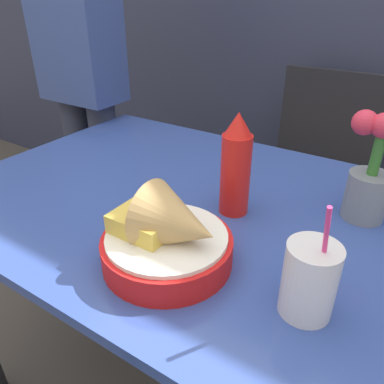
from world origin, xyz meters
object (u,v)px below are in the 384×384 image
object	(u,v)px
ketchup_bottle	(235,167)
food_basket	(170,238)
drink_cup	(309,282)
chair_far_window	(316,168)
flower_vase	(372,174)
person_standing	(79,58)

from	to	relation	value
ketchup_bottle	food_basket	bearing A→B (deg)	-92.90
drink_cup	ketchup_bottle	bearing A→B (deg)	139.06
chair_far_window	food_basket	size ratio (longest dim) A/B	3.82
flower_vase	chair_far_window	bearing A→B (deg)	111.95
food_basket	person_standing	distance (m)	1.02
chair_far_window	food_basket	distance (m)	1.05
ketchup_bottle	drink_cup	size ratio (longest dim) A/B	1.09
person_standing	ketchup_bottle	bearing A→B (deg)	-22.50
chair_far_window	ketchup_bottle	world-z (taller)	ketchup_bottle
ketchup_bottle	person_standing	world-z (taller)	person_standing
ketchup_bottle	person_standing	bearing A→B (deg)	157.50
drink_cup	flower_vase	distance (m)	0.34
ketchup_bottle	chair_far_window	bearing A→B (deg)	90.83
drink_cup	chair_far_window	bearing A→B (deg)	103.84
drink_cup	person_standing	distance (m)	1.22
food_basket	flower_vase	size ratio (longest dim) A/B	1.01
drink_cup	flower_vase	size ratio (longest dim) A/B	0.89
person_standing	drink_cup	bearing A→B (deg)	-27.16
drink_cup	flower_vase	world-z (taller)	flower_vase
food_basket	ketchup_bottle	distance (m)	0.23
chair_far_window	person_standing	world-z (taller)	person_standing
flower_vase	person_standing	distance (m)	1.12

